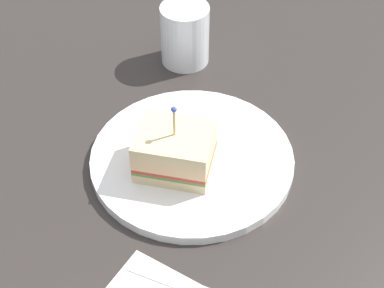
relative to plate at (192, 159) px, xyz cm
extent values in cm
cube|color=#2D2826|center=(0.00, 0.00, -1.65)|extent=(103.93, 103.93, 2.00)
cylinder|color=white|center=(0.00, 0.00, 0.00)|extent=(25.78, 25.78, 1.29)
cube|color=beige|center=(1.76, -2.24, 1.33)|extent=(9.90, 10.88, 1.36)
cube|color=#478438|center=(1.76, -2.24, 2.21)|extent=(9.90, 10.88, 0.40)
cube|color=red|center=(1.76, -2.24, 2.66)|extent=(9.90, 10.88, 0.50)
cube|color=#E0B784|center=(1.76, -2.24, 3.87)|extent=(9.90, 10.88, 1.91)
cube|color=beige|center=(1.76, -2.24, 5.51)|extent=(9.90, 10.88, 1.36)
cylinder|color=tan|center=(1.76, -2.24, 7.80)|extent=(0.30, 0.30, 4.58)
sphere|color=blue|center=(1.76, -2.24, 10.08)|extent=(0.70, 0.70, 0.70)
cylinder|color=beige|center=(-21.93, 1.23, 3.07)|extent=(6.41, 6.41, 7.43)
cylinder|color=white|center=(-21.93, 1.23, 3.94)|extent=(7.28, 7.28, 9.18)
cube|color=silver|center=(17.02, -5.16, -0.47)|extent=(4.36, 7.11, 0.35)
camera|label=1|loc=(51.18, -5.36, 53.50)|focal=54.65mm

